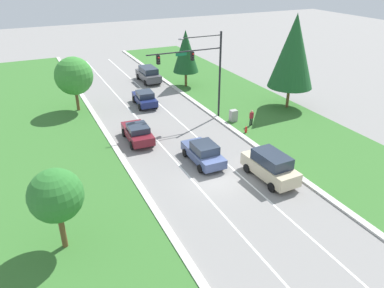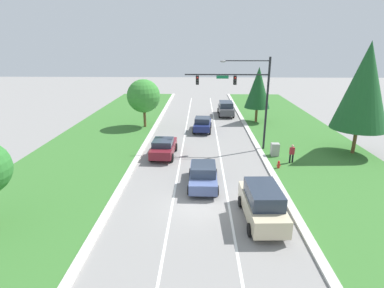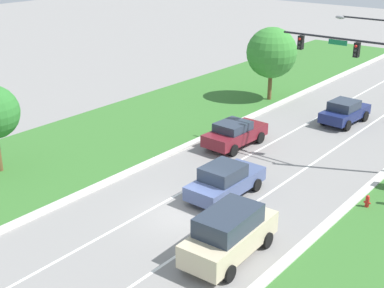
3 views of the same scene
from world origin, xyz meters
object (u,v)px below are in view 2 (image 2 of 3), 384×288
at_px(fire_hydrant, 279,165).
at_px(slate_blue_sedan, 203,175).
at_px(navy_sedan, 202,124).
at_px(oak_near_left_tree, 144,96).
at_px(utility_cabinet, 275,150).
at_px(conifer_near_right_tree, 258,88).
at_px(burgundy_sedan, 164,147).
at_px(traffic_signal_mast, 245,90).
at_px(conifer_far_right_tree, 364,86).
at_px(pedestrian, 292,153).
at_px(champagne_suv, 262,203).
at_px(graphite_suv, 226,108).

bearing_deg(fire_hydrant, slate_blue_sedan, -151.99).
distance_m(navy_sedan, oak_near_left_tree, 7.84).
bearing_deg(utility_cabinet, fire_hydrant, -96.94).
distance_m(utility_cabinet, fire_hydrant, 2.97).
bearing_deg(navy_sedan, slate_blue_sedan, -86.68).
bearing_deg(conifer_near_right_tree, burgundy_sedan, -129.54).
bearing_deg(burgundy_sedan, fire_hydrant, -13.45).
xyz_separation_m(traffic_signal_mast, conifer_near_right_tree, (3.23, 10.74, -1.20)).
distance_m(oak_near_left_tree, conifer_far_right_tree, 23.02).
xyz_separation_m(pedestrian, fire_hydrant, (-1.37, -1.24, -0.59)).
xyz_separation_m(champagne_suv, slate_blue_sedan, (-3.34, 4.38, -0.23)).
xyz_separation_m(traffic_signal_mast, pedestrian, (3.74, -3.63, -4.80)).
relative_size(traffic_signal_mast, oak_near_left_tree, 1.48).
bearing_deg(graphite_suv, oak_near_left_tree, -146.56).
distance_m(champagne_suv, pedestrian, 9.87).
bearing_deg(slate_blue_sedan, burgundy_sedan, 120.89).
height_order(champagne_suv, conifer_far_right_tree, conifer_far_right_tree).
bearing_deg(graphite_suv, conifer_near_right_tree, -48.23).
bearing_deg(conifer_far_right_tree, graphite_suv, 123.79).
bearing_deg(pedestrian, burgundy_sedan, -22.13).
bearing_deg(conifer_near_right_tree, oak_near_left_tree, -168.65).
height_order(slate_blue_sedan, burgundy_sedan, slate_blue_sedan).
xyz_separation_m(slate_blue_sedan, fire_hydrant, (6.20, 3.30, -0.53)).
distance_m(utility_cabinet, conifer_near_right_tree, 13.27).
relative_size(champagne_suv, graphite_suv, 0.98).
bearing_deg(slate_blue_sedan, utility_cabinet, 43.92).
bearing_deg(fire_hydrant, traffic_signal_mast, 115.96).
bearing_deg(slate_blue_sedan, champagne_suv, -52.32).
xyz_separation_m(champagne_suv, navy_sedan, (-3.33, 18.90, -0.23)).
bearing_deg(conifer_near_right_tree, pedestrian, -87.97).
relative_size(navy_sedan, conifer_far_right_tree, 0.44).
height_order(slate_blue_sedan, graphite_suv, graphite_suv).
distance_m(champagne_suv, conifer_near_right_tree, 23.83).
bearing_deg(graphite_suv, fire_hydrant, -81.93).
height_order(slate_blue_sedan, conifer_far_right_tree, conifer_far_right_tree).
relative_size(fire_hydrant, conifer_near_right_tree, 0.10).
relative_size(burgundy_sedan, oak_near_left_tree, 0.79).
distance_m(navy_sedan, fire_hydrant, 12.83).
bearing_deg(slate_blue_sedan, traffic_signal_mast, 65.19).
xyz_separation_m(navy_sedan, fire_hydrant, (6.19, -11.23, -0.52)).
bearing_deg(graphite_suv, navy_sedan, -111.93).
height_order(burgundy_sedan, conifer_near_right_tree, conifer_near_right_tree).
relative_size(champagne_suv, conifer_far_right_tree, 0.49).
distance_m(champagne_suv, oak_near_left_tree, 23.11).
bearing_deg(navy_sedan, champagne_suv, -76.66).
relative_size(pedestrian, oak_near_left_tree, 0.29).
bearing_deg(pedestrian, conifer_far_right_tree, -172.47).
xyz_separation_m(champagne_suv, utility_cabinet, (3.22, 10.62, -0.48)).
xyz_separation_m(burgundy_sedan, utility_cabinet, (10.12, 0.20, -0.23)).
relative_size(burgundy_sedan, navy_sedan, 1.05).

